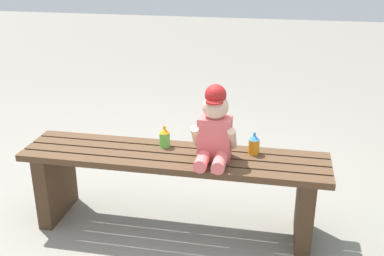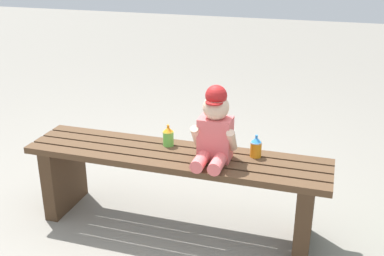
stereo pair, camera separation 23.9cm
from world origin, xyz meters
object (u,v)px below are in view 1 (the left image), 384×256
Objects in this scene: child_figure at (214,128)px; sippy_cup_left at (165,137)px; park_bench at (174,178)px; sippy_cup_right at (254,144)px.

child_figure is 0.33m from sippy_cup_left.
park_bench is at bearing -51.33° from sippy_cup_left.
child_figure reaches higher than sippy_cup_left.
sippy_cup_left is at bearing 128.67° from park_bench.
child_figure is 0.26m from sippy_cup_right.
sippy_cup_left is at bearing 160.21° from child_figure.
child_figure reaches higher than sippy_cup_right.
sippy_cup_left is (-0.07, 0.09, 0.21)m from park_bench.
park_bench is at bearing 175.53° from child_figure.
sippy_cup_left reaches higher than park_bench.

